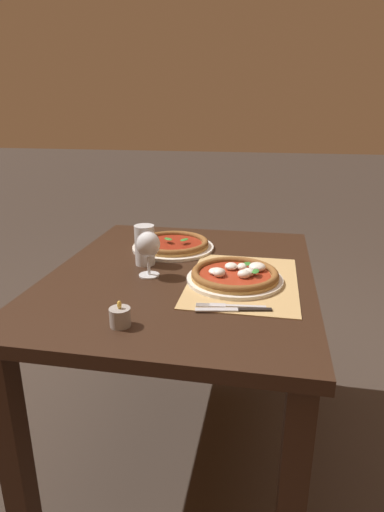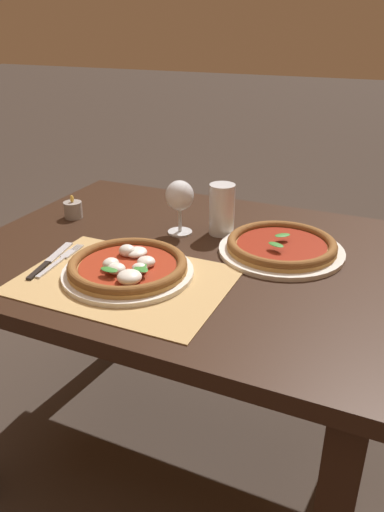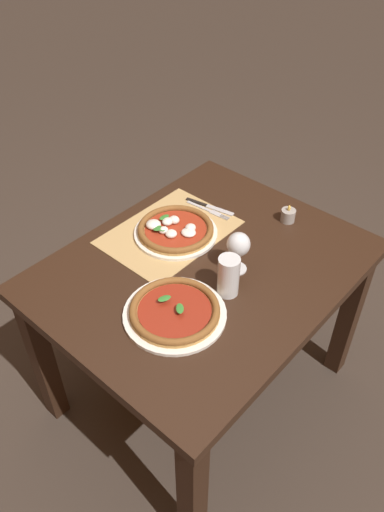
# 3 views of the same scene
# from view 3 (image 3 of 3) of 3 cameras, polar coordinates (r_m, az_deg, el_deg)

# --- Properties ---
(ground_plane) EXTENTS (24.00, 24.00, 0.00)m
(ground_plane) POSITION_cam_3_polar(r_m,az_deg,el_deg) (2.32, 1.09, -14.64)
(ground_plane) COLOR #382D26
(dining_table) EXTENTS (1.12, 0.89, 0.74)m
(dining_table) POSITION_cam_3_polar(r_m,az_deg,el_deg) (1.84, 1.33, -3.60)
(dining_table) COLOR black
(dining_table) RESTS_ON ground
(paper_placemat) EXTENTS (0.49, 0.35, 0.00)m
(paper_placemat) POSITION_cam_3_polar(r_m,az_deg,el_deg) (1.90, -2.58, 2.74)
(paper_placemat) COLOR tan
(paper_placemat) RESTS_ON dining_table
(pizza_near) EXTENTS (0.31, 0.31, 0.05)m
(pizza_near) POSITION_cam_3_polar(r_m,az_deg,el_deg) (1.87, -1.92, 3.01)
(pizza_near) COLOR silver
(pizza_near) RESTS_ON paper_placemat
(pizza_far) EXTENTS (0.33, 0.33, 0.04)m
(pizza_far) POSITION_cam_3_polar(r_m,az_deg,el_deg) (1.57, -1.99, -6.34)
(pizza_far) COLOR silver
(pizza_far) RESTS_ON dining_table
(wine_glass) EXTENTS (0.08, 0.08, 0.16)m
(wine_glass) POSITION_cam_3_polar(r_m,az_deg,el_deg) (1.68, 5.33, 1.16)
(wine_glass) COLOR silver
(wine_glass) RESTS_ON dining_table
(pint_glass) EXTENTS (0.07, 0.07, 0.15)m
(pint_glass) POSITION_cam_3_polar(r_m,az_deg,el_deg) (1.61, 4.18, -2.38)
(pint_glass) COLOR silver
(pint_glass) RESTS_ON dining_table
(fork) EXTENTS (0.04, 0.20, 0.00)m
(fork) POSITION_cam_3_polar(r_m,az_deg,el_deg) (2.00, 1.84, 5.25)
(fork) COLOR #B7B7BC
(fork) RESTS_ON paper_placemat
(knife) EXTENTS (0.06, 0.21, 0.01)m
(knife) POSITION_cam_3_polar(r_m,az_deg,el_deg) (2.02, 2.02, 5.66)
(knife) COLOR black
(knife) RESTS_ON paper_placemat
(votive_candle) EXTENTS (0.06, 0.06, 0.07)m
(votive_candle) POSITION_cam_3_polar(r_m,az_deg,el_deg) (1.97, 10.92, 4.54)
(votive_candle) COLOR gray
(votive_candle) RESTS_ON dining_table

